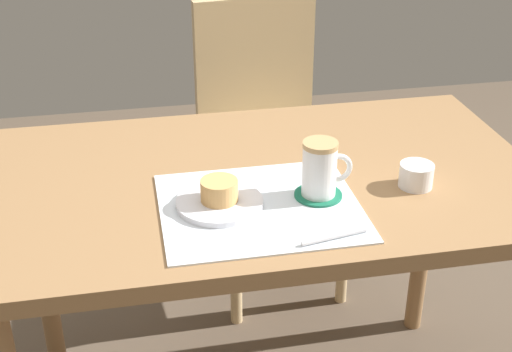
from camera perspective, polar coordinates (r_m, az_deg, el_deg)
name	(u,v)px	position (r m, az deg, el deg)	size (l,w,h in m)	color
dining_table	(265,210)	(1.56, 0.72, -2.70)	(1.17, 0.70, 0.74)	#997047
wooden_chair	(266,134)	(2.25, 0.78, 3.36)	(0.46, 0.46, 0.91)	#D1B27F
placemat	(260,207)	(1.39, 0.32, -2.51)	(0.39, 0.34, 0.00)	white
pastry_plate	(220,203)	(1.39, -2.93, -2.15)	(0.17, 0.17, 0.01)	white
pastry	(219,190)	(1.38, -2.96, -1.16)	(0.07, 0.07, 0.04)	#E0A860
coffee_coaster	(318,195)	(1.43, 4.99, -1.51)	(0.10, 0.10, 0.01)	#196B4C
coffee_mug	(321,168)	(1.40, 5.20, 0.61)	(0.10, 0.07, 0.11)	white
teaspoon	(334,237)	(1.30, 6.27, -4.86)	(0.01, 0.01, 0.13)	silver
sugar_bowl	(416,175)	(1.49, 12.69, 0.05)	(0.07, 0.07, 0.05)	white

